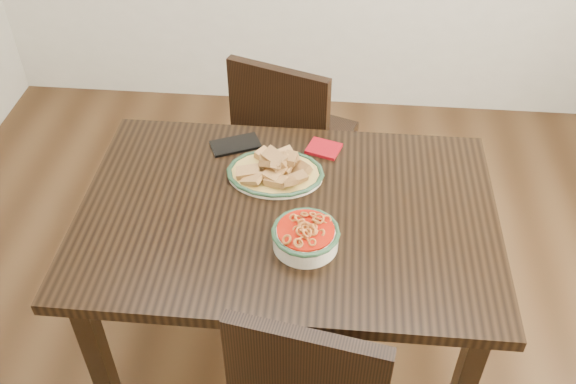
# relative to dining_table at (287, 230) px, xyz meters

# --- Properties ---
(floor) EXTENTS (3.50, 3.50, 0.00)m
(floor) POSITION_rel_dining_table_xyz_m (-0.01, 0.01, -0.66)
(floor) COLOR #362111
(floor) RESTS_ON ground
(dining_table) EXTENTS (1.32, 0.88, 0.75)m
(dining_table) POSITION_rel_dining_table_xyz_m (0.00, 0.00, 0.00)
(dining_table) COLOR black
(dining_table) RESTS_ON ground
(chair_far) EXTENTS (0.54, 0.54, 0.89)m
(chair_far) POSITION_rel_dining_table_xyz_m (-0.06, 0.72, -0.16)
(chair_far) COLOR black
(chair_far) RESTS_ON ground
(fish_plate) EXTENTS (0.32, 0.25, 0.11)m
(fish_plate) POSITION_rel_dining_table_xyz_m (-0.06, 0.16, 0.13)
(fish_plate) COLOR beige
(fish_plate) RESTS_ON dining_table
(noodle_bowl) EXTENTS (0.20, 0.20, 0.08)m
(noodle_bowl) POSITION_rel_dining_table_xyz_m (0.07, -0.14, 0.13)
(noodle_bowl) COLOR beige
(noodle_bowl) RESTS_ON dining_table
(smartphone) EXTENTS (0.19, 0.15, 0.01)m
(smartphone) POSITION_rel_dining_table_xyz_m (-0.21, 0.32, 0.09)
(smartphone) COLOR black
(smartphone) RESTS_ON dining_table
(napkin) EXTENTS (0.13, 0.12, 0.01)m
(napkin) POSITION_rel_dining_table_xyz_m (0.10, 0.32, 0.09)
(napkin) COLOR maroon
(napkin) RESTS_ON dining_table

